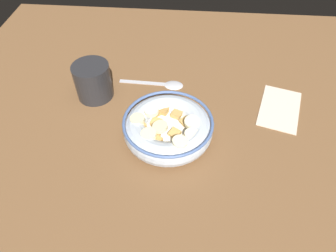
% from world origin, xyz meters
% --- Properties ---
extents(ground_plane, '(1.04, 1.04, 0.02)m').
position_xyz_m(ground_plane, '(0.00, 0.00, -0.01)').
color(ground_plane, brown).
extents(cereal_bowl, '(0.17, 0.17, 0.05)m').
position_xyz_m(cereal_bowl, '(-0.00, 0.00, 0.03)').
color(cereal_bowl, '#B2BCC6').
rests_on(cereal_bowl, ground_plane).
extents(spoon, '(0.03, 0.16, 0.01)m').
position_xyz_m(spoon, '(0.16, 0.01, 0.00)').
color(spoon, '#B7B7BC').
rests_on(spoon, ground_plane).
extents(coffee_mug, '(0.10, 0.08, 0.08)m').
position_xyz_m(coffee_mug, '(0.11, 0.17, 0.04)').
color(coffee_mug, '#262628').
rests_on(coffee_mug, ground_plane).
extents(folded_napkin, '(0.15, 0.11, 0.00)m').
position_xyz_m(folded_napkin, '(0.10, -0.23, 0.00)').
color(folded_napkin, beige).
rests_on(folded_napkin, ground_plane).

